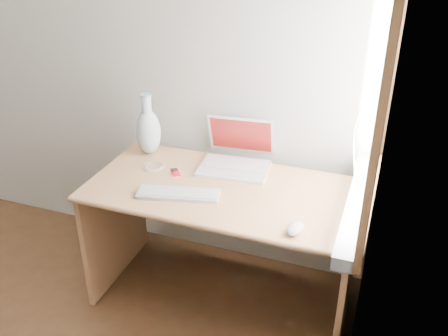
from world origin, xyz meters
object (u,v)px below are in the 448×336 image
(laptop, at_px, (237,157))
(external_keyboard, at_px, (178,194))
(vase, at_px, (148,130))
(desk, at_px, (228,213))

(laptop, relative_size, external_keyboard, 0.93)
(vase, bearing_deg, external_keyboard, -46.99)
(laptop, distance_m, external_keyboard, 0.42)
(desk, height_order, laptop, laptop)
(laptop, distance_m, vase, 0.52)
(laptop, xyz_separation_m, external_keyboard, (-0.17, -0.39, -0.05))
(external_keyboard, distance_m, vase, 0.52)
(desk, height_order, external_keyboard, external_keyboard)
(laptop, height_order, external_keyboard, laptop)
(desk, bearing_deg, laptop, 93.39)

